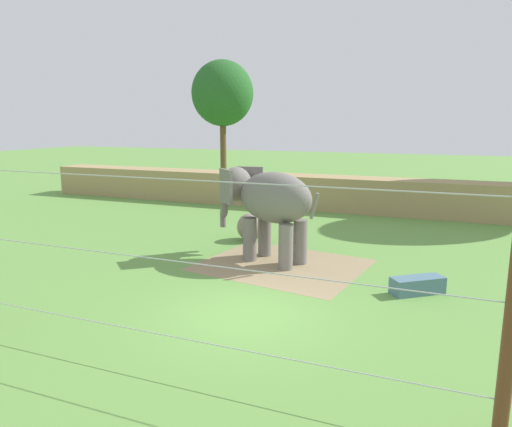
% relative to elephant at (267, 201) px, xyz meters
% --- Properties ---
extents(ground_plane, '(120.00, 120.00, 0.00)m').
position_rel_elephant_xyz_m(ground_plane, '(1.04, -4.23, -1.95)').
color(ground_plane, '#609342').
extents(dirt_patch, '(5.43, 4.80, 0.01)m').
position_rel_elephant_xyz_m(dirt_patch, '(0.63, -0.33, -1.95)').
color(dirt_patch, '#937F5B').
rests_on(dirt_patch, ground).
extents(embankment_wall, '(36.00, 1.80, 1.70)m').
position_rel_elephant_xyz_m(embankment_wall, '(1.04, 9.59, -1.10)').
color(embankment_wall, tan).
rests_on(embankment_wall, ground).
extents(elephant, '(3.83, 2.26, 2.95)m').
position_rel_elephant_xyz_m(elephant, '(0.00, 0.00, 0.00)').
color(elephant, slate).
rests_on(elephant, ground).
extents(enrichment_ball, '(1.04, 1.04, 1.04)m').
position_rel_elephant_xyz_m(enrichment_ball, '(-1.48, 2.20, -1.43)').
color(enrichment_ball, gray).
rests_on(enrichment_ball, ground).
extents(cable_fence, '(11.04, 0.20, 3.61)m').
position_rel_elephant_xyz_m(cable_fence, '(1.04, -7.04, -0.13)').
color(cable_fence, brown).
rests_on(cable_fence, ground).
extents(feed_trough, '(1.42, 1.25, 0.44)m').
position_rel_elephant_xyz_m(feed_trough, '(4.69, -1.37, -1.73)').
color(feed_trough, slate).
rests_on(feed_trough, ground).
extents(tree_left_of_centre, '(4.38, 4.38, 8.72)m').
position_rel_elephant_xyz_m(tree_left_of_centre, '(-9.70, 16.99, 4.43)').
color(tree_left_of_centre, brown).
rests_on(tree_left_of_centre, ground).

